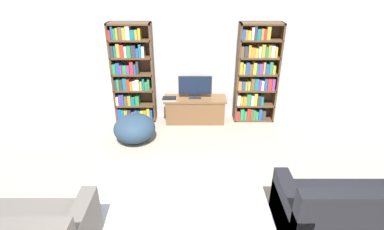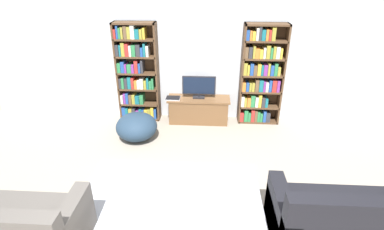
# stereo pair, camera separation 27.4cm
# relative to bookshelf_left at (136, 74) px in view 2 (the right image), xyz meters

# --- Properties ---
(wall_back) EXTENTS (8.80, 0.06, 2.60)m
(wall_back) POSITION_rel_bookshelf_left_xyz_m (1.18, 0.18, 0.31)
(wall_back) COLOR silver
(wall_back) RESTS_ON ground_plane
(bookshelf_left) EXTENTS (0.83, 0.30, 2.01)m
(bookshelf_left) POSITION_rel_bookshelf_left_xyz_m (0.00, 0.00, 0.00)
(bookshelf_left) COLOR #513823
(bookshelf_left) RESTS_ON ground_plane
(bookshelf_right) EXTENTS (0.83, 0.30, 2.01)m
(bookshelf_right) POSITION_rel_bookshelf_left_xyz_m (2.50, -0.00, 0.00)
(bookshelf_right) COLOR #513823
(bookshelf_right) RESTS_ON ground_plane
(tv_stand) EXTENTS (1.27, 0.45, 0.53)m
(tv_stand) POSITION_rel_bookshelf_left_xyz_m (1.28, -0.10, -0.73)
(tv_stand) COLOR brown
(tv_stand) RESTS_ON ground_plane
(television) EXTENTS (0.67, 0.16, 0.46)m
(television) POSITION_rel_bookshelf_left_xyz_m (1.28, -0.08, -0.22)
(television) COLOR black
(television) RESTS_ON tv_stand
(laptop) EXTENTS (0.29, 0.24, 0.03)m
(laptop) POSITION_rel_bookshelf_left_xyz_m (0.76, -0.17, -0.45)
(laptop) COLOR #B7B7BC
(laptop) RESTS_ON tv_stand
(area_rug) EXTENTS (2.54, 1.50, 0.02)m
(area_rug) POSITION_rel_bookshelf_left_xyz_m (0.98, -2.41, -0.99)
(area_rug) COLOR #B2B7C1
(area_rug) RESTS_ON ground_plane
(couch_right_sofa) EXTENTS (1.66, 0.94, 0.93)m
(couch_right_sofa) POSITION_rel_bookshelf_left_xyz_m (3.10, -3.14, -0.69)
(couch_right_sofa) COLOR black
(couch_right_sofa) RESTS_ON ground_plane
(beanbag_ottoman) EXTENTS (0.77, 0.77, 0.50)m
(beanbag_ottoman) POSITION_rel_bookshelf_left_xyz_m (0.15, -0.89, -0.74)
(beanbag_ottoman) COLOR #23384C
(beanbag_ottoman) RESTS_ON ground_plane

